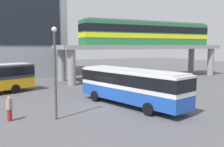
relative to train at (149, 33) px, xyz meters
The scene contains 10 objects.
ground_plane 16.90m from the train, 162.07° to the right, with size 120.00×120.00×0.00m, color #515156.
elevated_platform 2.95m from the train, behind, with size 28.05×6.34×5.31m.
train is the anchor object (origin of this frame).
bus_main 21.11m from the train, 129.03° to the right, with size 5.26×11.32×3.22m.
bicycle_blue 9.25m from the train, 135.92° to the right, with size 1.78×0.30×1.04m.
bicycle_green 9.78m from the train, 71.68° to the right, with size 1.75×0.48×1.04m.
bicycle_brown 12.54m from the train, 140.26° to the right, with size 1.77×0.39×1.04m.
bicycle_silver 13.44m from the train, 161.30° to the right, with size 1.70×0.69×1.04m.
pedestrian_by_bike_rack 28.49m from the train, 145.05° to the right, with size 0.46×0.47×1.74m.
lamp_post 26.23m from the train, 139.33° to the right, with size 0.36×0.36×6.56m.
Camera 1 is at (-9.56, -19.82, 5.28)m, focal length 40.49 mm.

